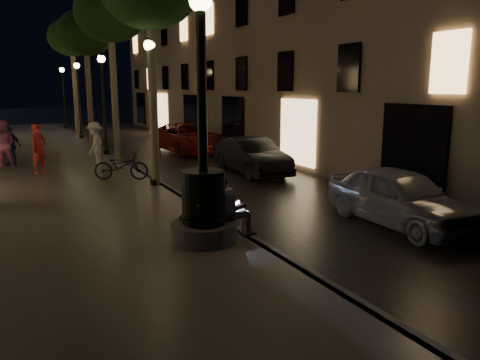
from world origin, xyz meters
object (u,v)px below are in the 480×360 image
pedestrian_blue (10,146)px  pedestrian_red (39,149)px  tree_far (72,38)px  car_front (400,197)px  lamp_curb_a (151,91)px  car_third (188,138)px  lamp_curb_c (78,89)px  bicycle (121,166)px  tree_second (110,15)px  lamp_curb_b (103,90)px  seated_man_laptop (230,206)px  fountain_lamppost (203,194)px  tree_third (85,34)px  lamp_curb_d (63,89)px  car_second (251,156)px  pedestrian_pink (3,144)px  pedestrian_white (95,145)px

pedestrian_blue → pedestrian_red: bearing=-33.5°
tree_far → car_front: bearing=-80.2°
lamp_curb_a → car_third: bearing=62.7°
lamp_curb_c → bicycle: (-0.77, -14.63, -2.54)m
tree_second → lamp_curb_b: (-0.10, 2.00, -3.10)m
seated_man_laptop → car_front: size_ratio=0.30×
tree_far → pedestrian_blue: 13.40m
seated_man_laptop → lamp_curb_b: lamp_curb_b is taller
car_front → pedestrian_red: bearing=126.5°
pedestrian_red → car_third: bearing=-9.7°
fountain_lamppost → bicycle: fountain_lamppost is taller
fountain_lamppost → bicycle: 7.39m
car_third → pedestrian_red: (-7.50, -4.30, 0.36)m
fountain_lamppost → tree_far: size_ratio=0.69×
seated_man_laptop → bicycle: seated_man_laptop is taller
car_front → fountain_lamppost: bearing=175.4°
tree_third → lamp_curb_d: 12.35m
tree_third → lamp_curb_b: size_ratio=1.50×
seated_man_laptop → tree_second: 13.18m
tree_second → pedestrian_red: bearing=-149.4°
lamp_curb_c → pedestrian_blue: size_ratio=2.96×
fountain_lamppost → tree_second: (0.80, 12.00, 5.12)m
tree_far → seated_man_laptop: bearing=-90.4°
seated_man_laptop → tree_far: size_ratio=0.17×
seated_man_laptop → pedestrian_red: size_ratio=0.70×
lamp_curb_c → car_third: bearing=-60.7°
lamp_curb_d → pedestrian_blue: (-4.13, -17.51, -2.22)m
lamp_curb_c → lamp_curb_b: bearing=-90.0°
seated_man_laptop → tree_third: (0.09, 18.00, 5.25)m
tree_far → lamp_curb_d: size_ratio=1.56×
pedestrian_blue → bicycle: bearing=-21.2°
tree_second → pedestrian_blue: size_ratio=4.55×
tree_far → tree_second: bearing=-89.9°
pedestrian_blue → lamp_curb_a: bearing=-22.0°
car_second → pedestrian_pink: (-8.69, 4.50, 0.45)m
tree_second → pedestrian_blue: bearing=173.4°
lamp_curb_b → pedestrian_white: lamp_curb_b is taller
fountain_lamppost → car_third: (5.00, 14.35, -0.45)m
lamp_curb_d → pedestrian_blue: 18.13m
tree_far → car_third: tree_far is taller
lamp_curb_b → car_second: size_ratio=1.11×
fountain_lamppost → pedestrian_blue: bearing=105.4°
tree_second → lamp_curb_d: tree_second is taller
car_third → seated_man_laptop: bearing=-111.5°
tree_second → seated_man_laptop: bearing=-90.9°
tree_third → fountain_lamppost: bearing=-92.2°
car_third → bicycle: bearing=-130.5°
pedestrian_pink → lamp_curb_d: bearing=-97.9°
car_front → car_third: (0.00, 14.85, 0.04)m
car_front → tree_third: bearing=104.2°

